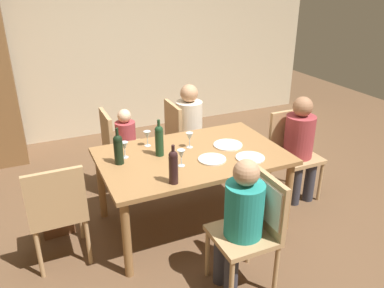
{
  "coord_description": "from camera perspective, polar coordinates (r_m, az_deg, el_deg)",
  "views": [
    {
      "loc": [
        -1.3,
        -2.89,
        2.24
      ],
      "look_at": [
        0.0,
        0.0,
        0.84
      ],
      "focal_mm": 36.19,
      "sensor_mm": 36.0,
      "label": 1
    }
  ],
  "objects": [
    {
      "name": "wine_glass_centre",
      "position": [
        3.66,
        -6.61,
        1.25
      ],
      "size": [
        0.07,
        0.07,
        0.15
      ],
      "color": "silver",
      "rests_on": "dining_table"
    },
    {
      "name": "wine_glass_far",
      "position": [
        3.46,
        -9.93,
        -0.37
      ],
      "size": [
        0.07,
        0.07,
        0.15
      ],
      "color": "silver",
      "rests_on": "dining_table"
    },
    {
      "name": "handbag",
      "position": [
        3.88,
        -19.14,
        -10.95
      ],
      "size": [
        0.29,
        0.14,
        0.22
      ],
      "primitive_type": "cube",
      "rotation": [
        0.0,
        0.0,
        0.08
      ],
      "color": "brown",
      "rests_on": "ground_plane"
    },
    {
      "name": "person_child_small",
      "position": [
        4.26,
        -9.36,
        0.33
      ],
      "size": [
        0.25,
        0.22,
        0.94
      ],
      "rotation": [
        0.0,
        0.0,
        -1.57
      ],
      "color": "#33333D",
      "rests_on": "ground_plane"
    },
    {
      "name": "person_woman_host",
      "position": [
        4.46,
        -0.11,
        2.96
      ],
      "size": [
        0.34,
        0.3,
        1.12
      ],
      "rotation": [
        0.0,
        0.0,
        -1.57
      ],
      "color": "#33333D",
      "rests_on": "ground_plane"
    },
    {
      "name": "chair_far_right",
      "position": [
        4.46,
        -1.43,
        1.37
      ],
      "size": [
        0.44,
        0.44,
        0.92
      ],
      "rotation": [
        0.0,
        0.0,
        -1.57
      ],
      "color": "tan",
      "rests_on": "ground_plane"
    },
    {
      "name": "rear_room_partition",
      "position": [
        5.84,
        -11.46,
        14.66
      ],
      "size": [
        6.4,
        0.12,
        2.7
      ],
      "primitive_type": "cube",
      "color": "beige",
      "rests_on": "ground_plane"
    },
    {
      "name": "dinner_plate_guest_left",
      "position": [
        3.4,
        2.98,
        -2.26
      ],
      "size": [
        0.25,
        0.25,
        0.01
      ],
      "primitive_type": "cylinder",
      "color": "silver",
      "rests_on": "dining_table"
    },
    {
      "name": "chair_right_end",
      "position": [
        4.26,
        14.55,
        -0.58
      ],
      "size": [
        0.44,
        0.44,
        0.92
      ],
      "rotation": [
        0.0,
        0.0,
        3.14
      ],
      "color": "tan",
      "rests_on": "ground_plane"
    },
    {
      "name": "wine_glass_near_left",
      "position": [
        3.26,
        -1.59,
        -1.57
      ],
      "size": [
        0.07,
        0.07,
        0.15
      ],
      "color": "silver",
      "rests_on": "dining_table"
    },
    {
      "name": "chair_near",
      "position": [
        2.95,
        9.66,
        -10.48
      ],
      "size": [
        0.46,
        0.44,
        0.92
      ],
      "rotation": [
        0.0,
        0.0,
        1.57
      ],
      "color": "tan",
      "rests_on": "ground_plane"
    },
    {
      "name": "dinner_plate_guest_right",
      "position": [
        3.47,
        8.56,
        -2.01
      ],
      "size": [
        0.26,
        0.26,
        0.01
      ],
      "primitive_type": "cylinder",
      "color": "silver",
      "rests_on": "dining_table"
    },
    {
      "name": "person_man_guest",
      "position": [
        4.13,
        15.66,
        0.31
      ],
      "size": [
        0.3,
        0.35,
        1.12
      ],
      "rotation": [
        0.0,
        0.0,
        3.14
      ],
      "color": "#33333D",
      "rests_on": "ground_plane"
    },
    {
      "name": "wine_bottle_tall_green",
      "position": [
        3.44,
        -4.85,
        0.65
      ],
      "size": [
        0.08,
        0.08,
        0.34
      ],
      "color": "#19381E",
      "rests_on": "dining_table"
    },
    {
      "name": "wine_bottle_dark_red",
      "position": [
        3.34,
        -10.8,
        -0.64
      ],
      "size": [
        0.08,
        0.08,
        0.33
      ],
      "color": "black",
      "rests_on": "dining_table"
    },
    {
      "name": "dining_table",
      "position": [
        3.55,
        0.0,
        -2.66
      ],
      "size": [
        1.67,
        1.06,
        0.74
      ],
      "color": "olive",
      "rests_on": "ground_plane"
    },
    {
      "name": "dinner_plate_host",
      "position": [
        3.69,
        5.31,
        -0.15
      ],
      "size": [
        0.28,
        0.28,
        0.01
      ],
      "primitive_type": "cylinder",
      "color": "white",
      "rests_on": "dining_table"
    },
    {
      "name": "chair_far_left",
      "position": [
        4.25,
        -10.77,
        -0.25
      ],
      "size": [
        0.44,
        0.44,
        0.92
      ],
      "rotation": [
        0.0,
        0.0,
        -1.57
      ],
      "color": "tan",
      "rests_on": "ground_plane"
    },
    {
      "name": "person_man_bearded",
      "position": [
        2.86,
        7.17,
        -10.63
      ],
      "size": [
        0.33,
        0.28,
        1.08
      ],
      "rotation": [
        0.0,
        0.0,
        1.57
      ],
      "color": "#33333D",
      "rests_on": "ground_plane"
    },
    {
      "name": "wine_glass_near_right",
      "position": [
        3.6,
        -0.37,
        1.04
      ],
      "size": [
        0.07,
        0.07,
        0.15
      ],
      "color": "silver",
      "rests_on": "dining_table"
    },
    {
      "name": "wine_bottle_short_olive",
      "position": [
        2.98,
        -2.76,
        -3.25
      ],
      "size": [
        0.07,
        0.07,
        0.32
      ],
      "color": "black",
      "rests_on": "dining_table"
    },
    {
      "name": "ground_plane",
      "position": [
        3.89,
        0.0,
        -11.36
      ],
      "size": [
        10.0,
        10.0,
        0.0
      ],
      "primitive_type": "plane",
      "color": "brown"
    },
    {
      "name": "chair_left_end",
      "position": [
        3.29,
        -19.24,
        -8.96
      ],
      "size": [
        0.44,
        0.44,
        0.92
      ],
      "color": "tan",
      "rests_on": "ground_plane"
    }
  ]
}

